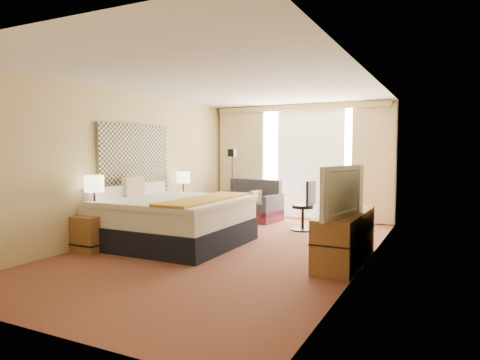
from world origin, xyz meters
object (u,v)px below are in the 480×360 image
at_px(nightstand_left, 93,233).
at_px(television, 335,191).
at_px(loveseat, 249,207).
at_px(floor_lamp, 232,171).
at_px(bed, 170,220).
at_px(media_dresser, 345,237).
at_px(lamp_right, 183,178).
at_px(nightstand_right, 183,212).
at_px(desk_chair, 305,208).
at_px(lamp_left, 94,184).

height_order(nightstand_left, television, television).
xyz_separation_m(loveseat, floor_lamp, (-0.21, -0.41, 0.83)).
distance_m(bed, television, 2.93).
distance_m(media_dresser, bed, 2.89).
xyz_separation_m(media_dresser, loveseat, (-2.77, 2.71, -0.05)).
height_order(bed, lamp_right, lamp_right).
height_order(media_dresser, lamp_right, lamp_right).
height_order(bed, loveseat, bed).
height_order(nightstand_right, desk_chair, desk_chair).
relative_size(media_dresser, desk_chair, 1.84).
bearing_deg(desk_chair, television, -57.68).
xyz_separation_m(nightstand_left, loveseat, (0.93, 3.76, 0.02)).
bearing_deg(floor_lamp, media_dresser, -37.66).
relative_size(loveseat, desk_chair, 1.57).
height_order(nightstand_left, desk_chair, desk_chair).
xyz_separation_m(media_dresser, lamp_left, (-3.67, -1.03, 0.68)).
bearing_deg(floor_lamp, bed, -87.92).
relative_size(media_dresser, floor_lamp, 1.13).
xyz_separation_m(media_dresser, desk_chair, (-1.23, 2.01, 0.09)).
relative_size(nightstand_left, lamp_right, 0.96).
relative_size(loveseat, floor_lamp, 0.97).
bearing_deg(media_dresser, lamp_left, -164.31).
bearing_deg(desk_chair, nightstand_right, -160.47).
xyz_separation_m(bed, desk_chair, (1.66, 2.13, 0.03)).
bearing_deg(nightstand_left, television, 9.33).
relative_size(nightstand_right, loveseat, 0.36).
relative_size(loveseat, lamp_right, 2.69).
bearing_deg(nightstand_right, bed, -62.72).
height_order(loveseat, lamp_left, lamp_left).
distance_m(floor_lamp, lamp_left, 3.40).
bearing_deg(lamp_left, nightstand_right, 90.79).
bearing_deg(media_dresser, nightstand_right, 158.60).
bearing_deg(television, media_dresser, 5.71).
xyz_separation_m(desk_chair, television, (1.18, -2.46, 0.60)).
height_order(nightstand_right, media_dresser, media_dresser).
height_order(nightstand_left, media_dresser, media_dresser).
height_order(floor_lamp, lamp_right, floor_lamp).
relative_size(media_dresser, television, 1.55).
bearing_deg(nightstand_left, floor_lamp, 77.87).
bearing_deg(bed, media_dresser, 2.31).
height_order(loveseat, desk_chair, desk_chair).
xyz_separation_m(loveseat, desk_chair, (1.54, -0.70, 0.14)).
distance_m(nightstand_left, nightstand_right, 2.50).
xyz_separation_m(nightstand_left, media_dresser, (3.70, 1.05, 0.07)).
xyz_separation_m(loveseat, lamp_right, (-0.88, -1.31, 0.70)).
xyz_separation_m(lamp_left, television, (3.62, 0.58, -0.00)).
height_order(lamp_right, television, television).
bearing_deg(nightstand_right, television, -27.50).
bearing_deg(nightstand_right, media_dresser, -21.40).
distance_m(floor_lamp, television, 4.02).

